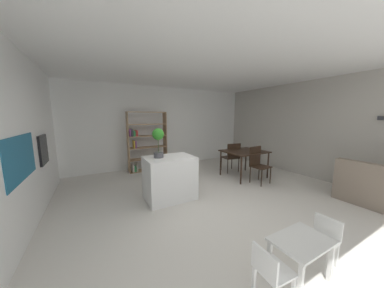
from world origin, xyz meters
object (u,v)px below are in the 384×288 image
(built_in_oven, at_px, (43,149))
(dining_table, at_px, (244,153))
(open_bookshelf, at_px, (145,143))
(child_chair_right, at_px, (324,238))
(potted_plant_on_island, at_px, (158,139))
(child_table, at_px, (301,247))
(kitchen_island, at_px, (170,178))
(child_chair_left, at_px, (270,271))
(dining_chair_near, at_px, (258,162))
(dining_chair_far, at_px, (232,155))

(built_in_oven, bearing_deg, dining_table, -7.45)
(open_bookshelf, relative_size, child_chair_right, 3.39)
(potted_plant_on_island, xyz_separation_m, child_table, (0.68, -2.58, -0.90))
(kitchen_island, xyz_separation_m, child_chair_right, (0.93, -2.52, -0.13))
(child_table, height_order, dining_table, dining_table)
(kitchen_island, xyz_separation_m, dining_table, (2.43, 0.32, 0.24))
(built_in_oven, bearing_deg, child_chair_left, -57.02)
(child_chair_left, bearing_deg, dining_chair_near, -42.16)
(kitchen_island, height_order, child_table, kitchen_island)
(child_chair_right, relative_size, child_chair_left, 1.02)
(kitchen_island, height_order, dining_chair_near, dining_chair_near)
(potted_plant_on_island, xyz_separation_m, dining_table, (2.64, 0.26, -0.59))
(built_in_oven, xyz_separation_m, dining_chair_near, (4.65, -1.12, -0.55))
(child_chair_right, relative_size, dining_table, 0.49)
(dining_table, bearing_deg, dining_chair_far, 91.55)
(built_in_oven, relative_size, potted_plant_on_island, 0.94)
(open_bookshelf, xyz_separation_m, child_chair_left, (-0.06, -4.84, -0.60))
(kitchen_island, relative_size, dining_chair_far, 1.09)
(kitchen_island, distance_m, potted_plant_on_island, 0.86)
(child_chair_right, distance_m, dining_chair_near, 2.77)
(child_chair_left, bearing_deg, open_bookshelf, 3.13)
(kitchen_island, bearing_deg, dining_table, 7.46)
(dining_table, bearing_deg, built_in_oven, 172.55)
(potted_plant_on_island, distance_m, child_chair_left, 2.76)
(child_chair_right, xyz_separation_m, dining_chair_far, (1.48, 3.34, 0.22))
(dining_chair_far, bearing_deg, child_table, 67.47)
(dining_chair_near, bearing_deg, dining_chair_far, 83.95)
(built_in_oven, bearing_deg, dining_chair_far, -1.28)
(child_chair_right, bearing_deg, dining_table, 147.66)
(built_in_oven, bearing_deg, child_table, -51.92)
(dining_table, bearing_deg, potted_plant_on_island, -174.30)
(built_in_oven, relative_size, kitchen_island, 0.56)
(child_chair_left, distance_m, dining_chair_near, 3.36)
(child_chair_right, bearing_deg, dining_chair_far, 151.56)
(built_in_oven, distance_m, kitchen_island, 2.51)
(child_chair_left, height_order, dining_table, dining_table)
(child_table, distance_m, child_chair_left, 0.47)
(child_chair_left, relative_size, dining_table, 0.48)
(built_in_oven, distance_m, dining_chair_far, 4.68)
(open_bookshelf, distance_m, child_chair_right, 4.95)
(child_table, bearing_deg, child_chair_left, 179.59)
(built_in_oven, bearing_deg, kitchen_island, -22.56)
(open_bookshelf, distance_m, child_chair_left, 4.88)
(child_chair_right, height_order, child_chair_left, child_chair_right)
(built_in_oven, height_order, kitchen_island, built_in_oven)
(open_bookshelf, bearing_deg, child_chair_left, -90.76)
(child_table, bearing_deg, built_in_oven, 128.08)
(open_bookshelf, bearing_deg, dining_chair_far, -32.53)
(potted_plant_on_island, distance_m, open_bookshelf, 2.31)
(child_table, xyz_separation_m, child_chair_right, (0.46, 0.00, -0.06))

